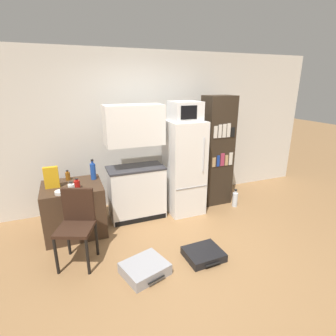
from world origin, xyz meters
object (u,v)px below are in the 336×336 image
(bookshelf, at_px, (217,151))
(bottle_milk_white, at_px, (71,188))
(side_table, at_px, (74,209))
(kitchen_hutch, at_px, (136,168))
(chair, at_px, (77,220))
(suitcase_large_flat, at_px, (204,254))
(cereal_box, at_px, (51,177))
(microwave, at_px, (185,111))
(bottle_ketchup_red, at_px, (77,184))
(bottle_amber_beer, at_px, (68,176))
(suitcase_small_flat, at_px, (145,269))
(water_bottle_front, at_px, (235,199))
(bowl, at_px, (60,192))
(refrigerator, at_px, (184,167))
(bottle_blue_soda, at_px, (93,171))

(bookshelf, height_order, bottle_milk_white, bookshelf)
(side_table, height_order, kitchen_hutch, kitchen_hutch)
(chair, relative_size, suitcase_large_flat, 1.96)
(chair, bearing_deg, cereal_box, 132.64)
(bottle_milk_white, xyz_separation_m, chair, (0.02, -0.44, -0.24))
(microwave, distance_m, bottle_ketchup_red, 1.95)
(chair, distance_m, suitcase_large_flat, 1.63)
(kitchen_hutch, height_order, bottle_amber_beer, kitchen_hutch)
(chair, relative_size, suitcase_small_flat, 1.58)
(side_table, xyz_separation_m, water_bottle_front, (2.70, -0.17, -0.23))
(bottle_amber_beer, distance_m, bottle_milk_white, 0.51)
(chair, bearing_deg, bookshelf, 42.33)
(side_table, distance_m, cereal_box, 0.58)
(microwave, distance_m, bowl, 2.17)
(microwave, distance_m, bottle_amber_beer, 2.04)
(suitcase_small_flat, bearing_deg, microwave, 33.30)
(bookshelf, xyz_separation_m, bottle_ketchup_red, (-2.40, -0.31, -0.16))
(kitchen_hutch, bearing_deg, bowl, -160.79)
(refrigerator, bearing_deg, bookshelf, 8.96)
(bottle_blue_soda, relative_size, suitcase_small_flat, 0.53)
(bookshelf, distance_m, bottle_blue_soda, 2.15)
(suitcase_small_flat, height_order, water_bottle_front, water_bottle_front)
(kitchen_hutch, relative_size, microwave, 4.02)
(cereal_box, distance_m, suitcase_large_flat, 2.28)
(bottle_blue_soda, height_order, bottle_ketchup_red, bottle_blue_soda)
(kitchen_hutch, bearing_deg, chair, -138.88)
(bottle_blue_soda, bearing_deg, microwave, -3.29)
(side_table, height_order, bowl, bowl)
(water_bottle_front, bearing_deg, bottle_milk_white, -178.02)
(bottle_ketchup_red, xyz_separation_m, cereal_box, (-0.32, 0.14, 0.09))
(microwave, bearing_deg, suitcase_small_flat, -129.87)
(cereal_box, distance_m, chair, 0.83)
(suitcase_small_flat, xyz_separation_m, water_bottle_front, (2.02, 1.09, 0.07))
(chair, relative_size, water_bottle_front, 2.83)
(side_table, relative_size, refrigerator, 0.53)
(refrigerator, bearing_deg, side_table, -178.13)
(side_table, height_order, bookshelf, bookshelf)
(bottle_milk_white, bearing_deg, cereal_box, 131.79)
(bottle_amber_beer, relative_size, bottle_milk_white, 1.04)
(bottle_ketchup_red, height_order, chair, chair)
(bottle_milk_white, xyz_separation_m, bowl, (-0.14, 0.00, -0.04))
(bottle_amber_beer, relative_size, bottle_blue_soda, 0.49)
(water_bottle_front, bearing_deg, kitchen_hutch, 170.15)
(cereal_box, height_order, water_bottle_front, cereal_box)
(refrigerator, height_order, bowl, refrigerator)
(bottle_amber_beer, relative_size, suitcase_large_flat, 0.32)
(bookshelf, xyz_separation_m, cereal_box, (-2.72, -0.16, -0.07))
(kitchen_hutch, distance_m, microwave, 1.19)
(bottle_blue_soda, relative_size, bottle_milk_white, 2.12)
(bottle_milk_white, bearing_deg, water_bottle_front, 1.98)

